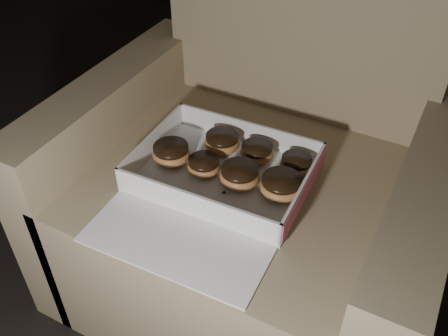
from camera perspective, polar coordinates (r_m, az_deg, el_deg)
name	(u,v)px	position (r m, az deg, el deg)	size (l,w,h in m)	color
armchair	(254,194)	(1.22, 3.44, -3.02)	(0.85, 0.72, 0.89)	#95875F
bakery_box	(217,184)	(1.05, -0.77, -1.90)	(0.38, 0.44, 0.06)	white
donut_a	(222,142)	(1.14, -0.20, 3.01)	(0.08, 0.08, 0.04)	#BC7941
donut_b	(171,153)	(1.11, -6.05, 1.71)	(0.08, 0.08, 0.04)	#BC7941
donut_c	(257,152)	(1.11, 3.78, 1.83)	(0.07, 0.07, 0.04)	#BC7941
donut_d	(204,165)	(1.08, -2.32, 0.30)	(0.07, 0.07, 0.04)	#BC7941
donut_e	(240,175)	(1.05, 1.80, -0.83)	(0.09, 0.09, 0.04)	#BC7941
donut_f	(281,186)	(1.03, 6.54, -2.03)	(0.09, 0.09, 0.04)	#BC7941
donut_g	(296,164)	(1.09, 8.27, 0.48)	(0.07, 0.07, 0.04)	#BC7941
crumb_a	(208,212)	(1.00, -1.79, -5.06)	(0.01, 0.01, 0.00)	black
crumb_b	(151,186)	(1.06, -8.32, -2.09)	(0.01, 0.01, 0.00)	black
crumb_c	(274,226)	(0.98, 5.75, -6.57)	(0.01, 0.01, 0.00)	black
crumb_d	(224,192)	(1.04, -0.03, -2.80)	(0.01, 0.01, 0.00)	black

